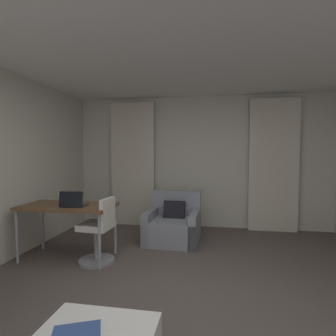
{
  "coord_description": "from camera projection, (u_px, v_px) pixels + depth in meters",
  "views": [
    {
      "loc": [
        0.28,
        -2.47,
        1.49
      ],
      "look_at": [
        -0.39,
        1.46,
        1.26
      ],
      "focal_mm": 29.15,
      "sensor_mm": 36.0,
      "label": 1
    }
  ],
  "objects": [
    {
      "name": "ground_plane",
      "position": [
        183.0,
        311.0,
        2.57
      ],
      "size": [
        12.0,
        12.0,
        0.0
      ],
      "primitive_type": "plane",
      "color": "#564C47"
    },
    {
      "name": "wall_window",
      "position": [
        200.0,
        162.0,
        5.47
      ],
      "size": [
        5.12,
        0.06,
        2.6
      ],
      "color": "beige",
      "rests_on": "ground"
    },
    {
      "name": "ceiling",
      "position": [
        184.0,
        24.0,
        2.42
      ],
      "size": [
        5.12,
        6.12,
        0.06
      ],
      "primitive_type": "cube",
      "color": "white",
      "rests_on": "wall_left"
    },
    {
      "name": "curtain_left_panel",
      "position": [
        133.0,
        164.0,
        5.58
      ],
      "size": [
        0.9,
        0.06,
        2.5
      ],
      "color": "beige",
      "rests_on": "ground"
    },
    {
      "name": "curtain_right_panel",
      "position": [
        274.0,
        165.0,
        5.12
      ],
      "size": [
        0.9,
        0.06,
        2.5
      ],
      "color": "beige",
      "rests_on": "ground"
    },
    {
      "name": "armchair",
      "position": [
        173.0,
        225.0,
        4.58
      ],
      "size": [
        0.9,
        0.86,
        0.82
      ],
      "color": "gray",
      "rests_on": "ground"
    },
    {
      "name": "desk",
      "position": [
        68.0,
        209.0,
        3.82
      ],
      "size": [
        1.28,
        0.66,
        0.76
      ],
      "color": "brown",
      "rests_on": "ground"
    },
    {
      "name": "desk_chair",
      "position": [
        99.0,
        234.0,
        3.69
      ],
      "size": [
        0.48,
        0.48,
        0.88
      ],
      "color": "gray",
      "rests_on": "ground"
    },
    {
      "name": "laptop",
      "position": [
        73.0,
        203.0,
        3.68
      ],
      "size": [
        0.34,
        0.28,
        0.22
      ],
      "color": "#2D2D33",
      "rests_on": "desk"
    },
    {
      "name": "magazine_open",
      "position": [
        76.0,
        333.0,
        1.62
      ],
      "size": [
        0.34,
        0.29,
        0.01
      ],
      "color": "#335193",
      "rests_on": "coffee_table"
    }
  ]
}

